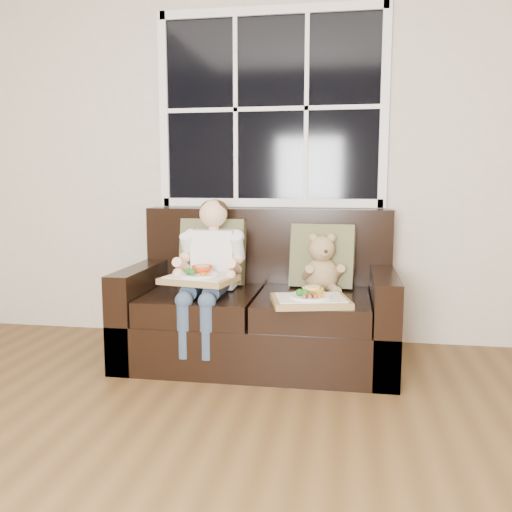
% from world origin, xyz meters
% --- Properties ---
extents(room_walls, '(4.52, 5.02, 2.71)m').
position_xyz_m(room_walls, '(0.00, 0.00, 1.59)').
color(room_walls, beige).
rests_on(room_walls, ground).
extents(window_back, '(1.62, 0.04, 1.37)m').
position_xyz_m(window_back, '(0.02, 2.48, 1.65)').
color(window_back, black).
rests_on(window_back, room_walls).
extents(loveseat, '(1.70, 0.92, 0.96)m').
position_xyz_m(loveseat, '(0.02, 2.02, 0.31)').
color(loveseat, black).
rests_on(loveseat, ground).
extents(pillow_left, '(0.44, 0.21, 0.45)m').
position_xyz_m(pillow_left, '(-0.33, 2.17, 0.67)').
color(pillow_left, brown).
rests_on(pillow_left, loveseat).
extents(pillow_right, '(0.43, 0.23, 0.43)m').
position_xyz_m(pillow_right, '(0.41, 2.17, 0.66)').
color(pillow_right, brown).
rests_on(pillow_right, loveseat).
extents(child, '(0.40, 0.60, 0.90)m').
position_xyz_m(child, '(-0.28, 1.90, 0.65)').
color(child, white).
rests_on(child, loveseat).
extents(teddy_bear, '(0.26, 0.32, 0.39)m').
position_xyz_m(teddy_bear, '(0.41, 2.03, 0.60)').
color(teddy_bear, '#A38256').
rests_on(teddy_bear, loveseat).
extents(tray_left, '(0.47, 0.39, 0.10)m').
position_xyz_m(tray_left, '(-0.30, 1.72, 0.58)').
color(tray_left, '#A7854B').
rests_on(tray_left, child).
extents(tray_right, '(0.50, 0.42, 0.10)m').
position_xyz_m(tray_right, '(0.37, 1.66, 0.48)').
color(tray_right, '#A7854B').
rests_on(tray_right, loveseat).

